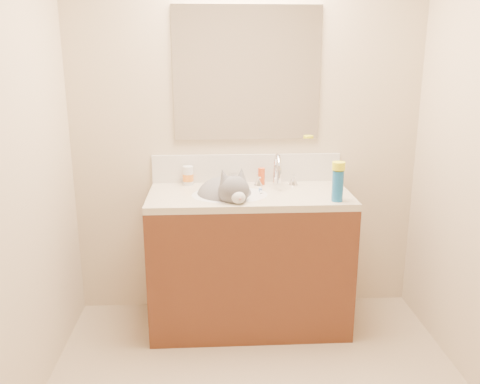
{
  "coord_description": "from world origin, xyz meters",
  "views": [
    {
      "loc": [
        -0.22,
        -1.92,
        1.68
      ],
      "look_at": [
        -0.06,
        0.92,
        0.88
      ],
      "focal_mm": 38.0,
      "sensor_mm": 36.0,
      "label": 1
    }
  ],
  "objects": [
    {
      "name": "counter_slab",
      "position": [
        0.0,
        0.97,
        0.84
      ],
      "size": [
        1.2,
        0.55,
        0.04
      ],
      "primitive_type": "cube",
      "color": "beige",
      "rests_on": "vanity_cabinet"
    },
    {
      "name": "spray_cap",
      "position": [
        0.48,
        0.78,
        1.06
      ],
      "size": [
        0.09,
        0.09,
        0.04
      ],
      "primitive_type": "cylinder",
      "rotation": [
        0.0,
        0.0,
        0.35
      ],
      "color": "yellow",
      "rests_on": "spray_can"
    },
    {
      "name": "pill_label",
      "position": [
        -0.37,
        1.18,
        0.91
      ],
      "size": [
        0.08,
        0.08,
        0.04
      ],
      "primitive_type": "cylinder",
      "rotation": [
        0.0,
        0.0,
        -0.11
      ],
      "color": "orange",
      "rests_on": "pill_bottle"
    },
    {
      "name": "toothbrush",
      "position": [
        0.07,
        1.01,
        0.86
      ],
      "size": [
        0.02,
        0.13,
        0.01
      ],
      "primitive_type": "cube",
      "rotation": [
        0.0,
        0.0,
        -0.02
      ],
      "color": "silver",
      "rests_on": "counter_slab"
    },
    {
      "name": "basin",
      "position": [
        -0.12,
        0.94,
        0.79
      ],
      "size": [
        0.45,
        0.36,
        0.14
      ],
      "primitive_type": "ellipsoid",
      "color": "white",
      "rests_on": "vanity_cabinet"
    },
    {
      "name": "amber_bottle",
      "position": [
        0.09,
        1.16,
        0.91
      ],
      "size": [
        0.04,
        0.04,
        0.11
      ],
      "primitive_type": "cylinder",
      "rotation": [
        0.0,
        0.0,
        -0.02
      ],
      "color": "#C94417",
      "rests_on": "counter_slab"
    },
    {
      "name": "backsplash",
      "position": [
        0.0,
        1.24,
        0.95
      ],
      "size": [
        1.2,
        0.02,
        0.18
      ],
      "primitive_type": "cube",
      "color": "beige",
      "rests_on": "counter_slab"
    },
    {
      "name": "spray_can",
      "position": [
        0.48,
        0.78,
        0.95
      ],
      "size": [
        0.08,
        0.08,
        0.17
      ],
      "primitive_type": "cylinder",
      "rotation": [
        0.0,
        0.0,
        0.35
      ],
      "color": "#175EA1",
      "rests_on": "counter_slab"
    },
    {
      "name": "toothbrush_head",
      "position": [
        0.07,
        1.01,
        0.87
      ],
      "size": [
        0.02,
        0.03,
        0.02
      ],
      "primitive_type": "cube",
      "rotation": [
        0.0,
        0.0,
        -0.02
      ],
      "color": "#5A7CBF",
      "rests_on": "counter_slab"
    },
    {
      "name": "silver_jar",
      "position": [
        -0.09,
        1.18,
        0.89
      ],
      "size": [
        0.07,
        0.07,
        0.07
      ],
      "primitive_type": "cylinder",
      "rotation": [
        0.0,
        0.0,
        0.32
      ],
      "color": "#B7B7BC",
      "rests_on": "counter_slab"
    },
    {
      "name": "mirror",
      "position": [
        0.0,
        1.24,
        1.54
      ],
      "size": [
        0.9,
        0.02,
        0.8
      ],
      "primitive_type": "cube",
      "color": "white",
      "rests_on": "room_shell"
    },
    {
      "name": "pill_bottle",
      "position": [
        -0.37,
        1.18,
        0.92
      ],
      "size": [
        0.07,
        0.07,
        0.12
      ],
      "primitive_type": "cylinder",
      "rotation": [
        0.0,
        0.0,
        -0.11
      ],
      "color": "silver",
      "rests_on": "counter_slab"
    },
    {
      "name": "faucet",
      "position": [
        0.18,
        1.11,
        0.95
      ],
      "size": [
        0.28,
        0.2,
        0.21
      ],
      "color": "silver",
      "rests_on": "counter_slab"
    },
    {
      "name": "cat",
      "position": [
        -0.14,
        0.95,
        0.85
      ],
      "size": [
        0.46,
        0.51,
        0.35
      ],
      "rotation": [
        0.0,
        0.0,
        0.29
      ],
      "color": "#555255",
      "rests_on": "basin"
    },
    {
      "name": "room_shell",
      "position": [
        0.0,
        0.0,
        1.49
      ],
      "size": [
        2.24,
        2.54,
        2.52
      ],
      "color": "#C3B091",
      "rests_on": "ground"
    },
    {
      "name": "vanity_cabinet",
      "position": [
        0.0,
        0.97,
        0.41
      ],
      "size": [
        1.2,
        0.55,
        0.82
      ],
      "primitive_type": "cube",
      "color": "#512815",
      "rests_on": "ground"
    }
  ]
}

